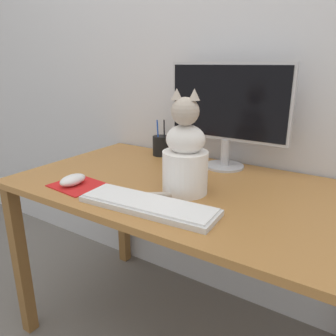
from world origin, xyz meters
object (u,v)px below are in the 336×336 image
at_px(cat, 185,156).
at_px(pen_cup, 161,145).
at_px(computer_mouse_left, 73,180).
at_px(keyboard, 149,205).
at_px(monitor, 227,109).

height_order(cat, pen_cup, cat).
relative_size(computer_mouse_left, cat, 0.31).
height_order(keyboard, computer_mouse_left, computer_mouse_left).
bearing_deg(monitor, computer_mouse_left, -126.11).
bearing_deg(keyboard, cat, 78.21).
height_order(computer_mouse_left, pen_cup, pen_cup).
relative_size(cat, pen_cup, 2.03).
xyz_separation_m(monitor, keyboard, (-0.02, -0.53, -0.24)).
bearing_deg(pen_cup, keyboard, -59.14).
relative_size(keyboard, pen_cup, 2.60).
relative_size(computer_mouse_left, pen_cup, 0.62).
height_order(computer_mouse_left, cat, cat).
xyz_separation_m(keyboard, cat, (0.03, 0.18, 0.12)).
bearing_deg(monitor, keyboard, -92.61).
bearing_deg(keyboard, monitor, 83.75).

